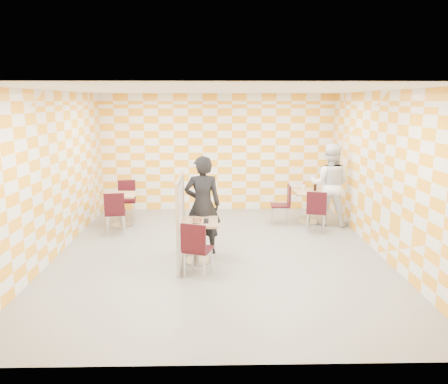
# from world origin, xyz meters

# --- Properties ---
(room_shell) EXTENTS (7.00, 7.00, 7.00)m
(room_shell) POSITION_xyz_m (0.00, 0.54, 1.50)
(room_shell) COLOR gray
(room_shell) RESTS_ON ground
(main_table) EXTENTS (0.70, 0.70, 0.75)m
(main_table) POSITION_xyz_m (-0.37, -0.37, 0.51)
(main_table) COLOR tan
(main_table) RESTS_ON ground
(second_table) EXTENTS (0.70, 0.70, 0.75)m
(second_table) POSITION_xyz_m (2.13, 2.12, 0.51)
(second_table) COLOR tan
(second_table) RESTS_ON ground
(empty_table) EXTENTS (0.70, 0.70, 0.75)m
(empty_table) POSITION_xyz_m (-2.21, 1.95, 0.51)
(empty_table) COLOR tan
(empty_table) RESTS_ON ground
(chair_main_front) EXTENTS (0.54, 0.55, 0.92)m
(chair_main_front) POSITION_xyz_m (-0.38, -1.09, 0.54)
(chair_main_front) COLOR #360A12
(chair_main_front) RESTS_ON ground
(chair_second_front) EXTENTS (0.51, 0.52, 0.92)m
(chair_second_front) POSITION_xyz_m (2.12, 1.33, 0.54)
(chair_second_front) COLOR #360A12
(chair_second_front) RESTS_ON ground
(chair_second_side) EXTENTS (0.45, 0.44, 0.92)m
(chair_second_side) POSITION_xyz_m (1.53, 2.00, 0.54)
(chair_second_side) COLOR #360A12
(chair_second_side) RESTS_ON ground
(chair_empty_near) EXTENTS (0.48, 0.49, 0.92)m
(chair_empty_near) POSITION_xyz_m (-2.20, 1.29, 0.54)
(chair_empty_near) COLOR #360A12
(chair_empty_near) RESTS_ON ground
(chair_empty_far) EXTENTS (0.48, 0.49, 0.92)m
(chair_empty_far) POSITION_xyz_m (-2.21, 2.64, 0.54)
(chair_empty_far) COLOR #360A12
(chair_empty_far) RESTS_ON ground
(partition) EXTENTS (0.08, 1.38, 1.55)m
(partition) POSITION_xyz_m (-0.67, -0.44, 0.79)
(partition) COLOR white
(partition) RESTS_ON ground
(man_dark) EXTENTS (0.70, 0.49, 1.85)m
(man_dark) POSITION_xyz_m (-0.30, 0.11, 0.92)
(man_dark) COLOR black
(man_dark) RESTS_ON ground
(man_white) EXTENTS (1.08, 0.94, 1.88)m
(man_white) POSITION_xyz_m (2.55, 1.95, 0.94)
(man_white) COLOR white
(man_white) RESTS_ON ground
(pizza_on_foil) EXTENTS (0.40, 0.40, 0.04)m
(pizza_on_foil) POSITION_xyz_m (-0.37, -0.38, 0.77)
(pizza_on_foil) COLOR silver
(pizza_on_foil) RESTS_ON main_table
(sport_bottle) EXTENTS (0.06, 0.06, 0.20)m
(sport_bottle) POSITION_xyz_m (2.01, 2.21, 0.84)
(sport_bottle) COLOR white
(sport_bottle) RESTS_ON second_table
(soda_bottle) EXTENTS (0.07, 0.07, 0.23)m
(soda_bottle) POSITION_xyz_m (2.28, 2.21, 0.85)
(soda_bottle) COLOR black
(soda_bottle) RESTS_ON second_table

